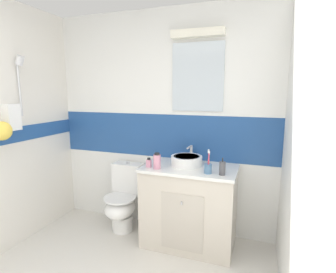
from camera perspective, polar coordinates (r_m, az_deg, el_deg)
wall_back_tiled at (r=3.06m, az=-0.99°, el=3.25°), size 3.20×0.20×2.50m
wall_right_plain at (r=1.66m, az=28.77°, el=-3.93°), size 0.10×3.48×2.50m
vanity_cabinet at (r=2.86m, az=4.68°, el=-14.69°), size 0.95×0.58×0.85m
sink_basin at (r=2.74m, az=4.06°, el=-5.15°), size 0.32×0.37×0.18m
toilet at (r=3.20m, az=-9.66°, el=-13.35°), size 0.37×0.50×0.78m
toothbrush_cup at (r=2.50m, az=8.69°, el=-6.73°), size 0.07×0.07×0.23m
soap_dispenser at (r=2.47m, az=11.72°, el=-6.75°), size 0.06×0.06×0.17m
perfume_flask_small at (r=2.68m, az=-4.19°, el=-5.70°), size 0.05×0.03×0.10m
mouthwash_bottle at (r=2.61m, az=-2.40°, el=-5.37°), size 0.07×0.07×0.16m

